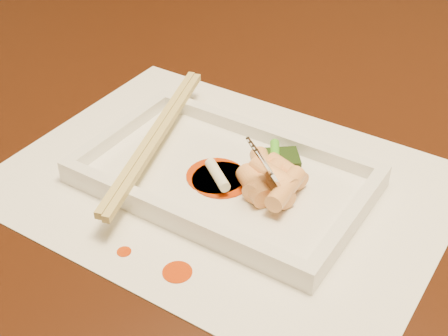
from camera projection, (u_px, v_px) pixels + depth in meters
The scene contains 24 objects.
table at pixel (340, 196), 0.73m from camera, with size 1.40×0.90×0.75m.
placemat at pixel (224, 184), 0.58m from camera, with size 0.40×0.30×0.00m, color white.
sauce_splatter_a at pixel (177, 272), 0.49m from camera, with size 0.02×0.02×0.00m, color #C13605.
sauce_splatter_b at pixel (124, 252), 0.51m from camera, with size 0.01×0.01×0.00m, color #C13605.
plate_base at pixel (224, 180), 0.58m from camera, with size 0.26×0.16×0.01m, color white.
plate_rim_far at pixel (264, 133), 0.62m from camera, with size 0.26×0.01×0.01m, color white.
plate_rim_near at pixel (176, 215), 0.52m from camera, with size 0.26×0.01×0.01m, color white.
plate_rim_left at pixel (120, 131), 0.62m from camera, with size 0.01×0.14×0.01m, color white.
plate_rim_right at pixel (350, 219), 0.52m from camera, with size 0.01×0.14×0.01m, color white.
veg_piece at pixel (279, 161), 0.58m from camera, with size 0.04×0.03×0.01m, color black.
scallion_white at pixel (217, 175), 0.56m from camera, with size 0.01×0.01×0.04m, color #EAEACC.
scallion_green at pixel (275, 169), 0.56m from camera, with size 0.01×0.01×0.09m, color green.
chopstick_a at pixel (152, 134), 0.60m from camera, with size 0.01×0.25×0.01m, color tan.
chopstick_b at pixel (159, 137), 0.60m from camera, with size 0.01×0.25×0.01m, color tan.
fork at pixel (307, 122), 0.51m from camera, with size 0.09×0.10×0.14m, color silver, non-canonical shape.
sauce_blob_0 at pixel (222, 180), 0.57m from camera, with size 0.05×0.05×0.00m, color #C13605.
sauce_blob_1 at pixel (216, 176), 0.58m from camera, with size 0.06×0.06×0.00m, color #C13605.
rice_cake_0 at pixel (271, 185), 0.55m from camera, with size 0.02×0.02×0.05m, color #FFC577.
rice_cake_1 at pixel (265, 180), 0.55m from camera, with size 0.02×0.02×0.05m, color #FFC577.
rice_cake_2 at pixel (286, 189), 0.53m from camera, with size 0.02×0.02×0.05m, color #FFC577.
rice_cake_3 at pixel (255, 185), 0.55m from camera, with size 0.02×0.02×0.04m, color #FFC577.
rice_cake_4 at pixel (263, 169), 0.57m from camera, with size 0.02×0.02×0.05m, color #FFC577.
rice_cake_5 at pixel (273, 176), 0.55m from camera, with size 0.02×0.02×0.05m, color #FFC577.
rice_cake_6 at pixel (286, 170), 0.57m from camera, with size 0.02×0.02×0.04m, color #FFC577.
Camera 1 is at (0.19, -0.55, 1.11)m, focal length 50.00 mm.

